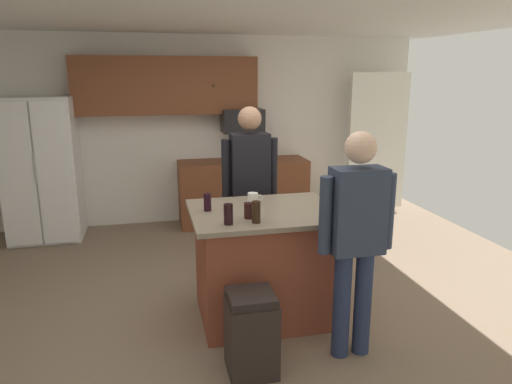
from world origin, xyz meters
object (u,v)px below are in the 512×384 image
(refrigerator, at_px, (42,169))
(person_guest_by_door, at_px, (356,231))
(microwave_over_range, at_px, (242,121))
(glass_short_whisky, at_px, (256,212))
(kitchen_island, at_px, (264,263))
(glass_stout_tall, at_px, (207,202))
(glass_pilsner, at_px, (228,214))
(mug_ceramic_white, at_px, (253,199))
(tumbler_amber, at_px, (249,211))
(trash_bin, at_px, (251,333))
(person_guest_right, at_px, (250,181))

(refrigerator, xyz_separation_m, person_guest_by_door, (2.74, -3.31, 0.08))
(refrigerator, distance_m, microwave_over_range, 2.66)
(person_guest_by_door, bearing_deg, refrigerator, 4.52)
(glass_short_whisky, bearing_deg, kitchen_island, 66.10)
(glass_stout_tall, xyz_separation_m, glass_pilsner, (0.11, -0.40, 0.01))
(glass_pilsner, height_order, mug_ceramic_white, glass_pilsner)
(tumbler_amber, bearing_deg, glass_pilsner, -147.34)
(glass_pilsner, height_order, glass_short_whisky, glass_short_whisky)
(glass_pilsner, xyz_separation_m, trash_bin, (0.07, -0.46, -0.75))
(trash_bin, bearing_deg, refrigerator, 120.15)
(microwave_over_range, bearing_deg, refrigerator, -177.40)
(refrigerator, relative_size, kitchen_island, 1.47)
(mug_ceramic_white, height_order, glass_short_whisky, glass_short_whisky)
(tumbler_amber, distance_m, glass_pilsner, 0.22)
(glass_stout_tall, bearing_deg, glass_pilsner, -74.95)
(kitchen_island, distance_m, glass_short_whisky, 0.66)
(microwave_over_range, xyz_separation_m, tumbler_amber, (-0.54, -2.91, -0.42))
(person_guest_right, relative_size, trash_bin, 2.90)
(glass_short_whisky, bearing_deg, refrigerator, 125.68)
(microwave_over_range, distance_m, person_guest_right, 1.95)
(refrigerator, relative_size, mug_ceramic_white, 13.57)
(kitchen_island, height_order, person_guest_by_door, person_guest_by_door)
(person_guest_by_door, bearing_deg, microwave_over_range, -32.73)
(person_guest_right, relative_size, glass_pilsner, 11.19)
(mug_ceramic_white, bearing_deg, refrigerator, 132.23)
(kitchen_island, height_order, glass_short_whisky, glass_short_whisky)
(person_guest_by_door, relative_size, glass_short_whisky, 10.05)
(tumbler_amber, bearing_deg, microwave_over_range, 79.54)
(mug_ceramic_white, relative_size, glass_short_whisky, 0.79)
(glass_pilsner, bearing_deg, refrigerator, 122.87)
(person_guest_by_door, xyz_separation_m, mug_ceramic_white, (-0.55, 0.91, 0.04))
(microwave_over_range, relative_size, tumbler_amber, 4.48)
(microwave_over_range, bearing_deg, glass_short_whisky, -99.44)
(person_guest_right, distance_m, glass_short_whisky, 1.18)
(kitchen_island, xyz_separation_m, trash_bin, (-0.28, -0.77, -0.19))
(refrigerator, height_order, glass_pilsner, refrigerator)
(glass_short_whisky, bearing_deg, person_guest_right, 80.08)
(tumbler_amber, bearing_deg, kitchen_island, 48.44)
(glass_short_whisky, bearing_deg, microwave_over_range, 80.56)
(glass_stout_tall, xyz_separation_m, mug_ceramic_white, (0.41, 0.10, -0.02))
(person_guest_by_door, distance_m, trash_bin, 1.04)
(microwave_over_range, height_order, kitchen_island, microwave_over_range)
(refrigerator, bearing_deg, trash_bin, -59.85)
(microwave_over_range, relative_size, glass_pilsner, 3.54)
(kitchen_island, relative_size, person_guest_by_door, 0.72)
(microwave_over_range, xyz_separation_m, person_guest_right, (-0.30, -1.88, -0.42))
(glass_stout_tall, bearing_deg, refrigerator, 125.23)
(glass_pilsner, height_order, trash_bin, glass_pilsner)
(glass_pilsner, relative_size, trash_bin, 0.26)
(refrigerator, height_order, person_guest_by_door, refrigerator)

